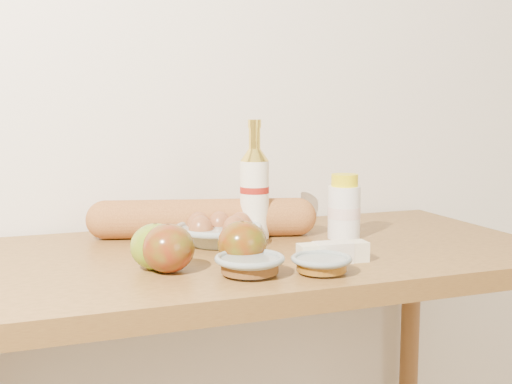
# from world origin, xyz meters

# --- Properties ---
(back_wall) EXTENTS (3.50, 0.02, 2.60)m
(back_wall) POSITION_xyz_m (0.00, 1.51, 1.30)
(back_wall) COLOR white
(back_wall) RESTS_ON ground
(table) EXTENTS (1.20, 0.60, 0.90)m
(table) POSITION_xyz_m (0.00, 1.18, 0.78)
(table) COLOR olive
(table) RESTS_ON ground
(bourbon_bottle) EXTENTS (0.08, 0.08, 0.26)m
(bourbon_bottle) POSITION_xyz_m (0.05, 1.28, 1.00)
(bourbon_bottle) COLOR white
(bourbon_bottle) RESTS_ON table
(cream_bottle) EXTENTS (0.08, 0.08, 0.14)m
(cream_bottle) POSITION_xyz_m (0.23, 1.22, 0.96)
(cream_bottle) COLOR white
(cream_bottle) RESTS_ON table
(egg_bowl) EXTENTS (0.24, 0.24, 0.06)m
(egg_bowl) POSITION_xyz_m (-0.05, 1.25, 0.93)
(egg_bowl) COLOR #99A7A1
(egg_bowl) RESTS_ON table
(baguette) EXTENTS (0.51, 0.21, 0.08)m
(baguette) POSITION_xyz_m (-0.06, 1.33, 0.94)
(baguette) COLOR #BC7639
(baguette) RESTS_ON table
(apple_yellowgreen) EXTENTS (0.11, 0.11, 0.08)m
(apple_yellowgreen) POSITION_xyz_m (-0.21, 1.09, 0.94)
(apple_yellowgreen) COLOR olive
(apple_yellowgreen) RESTS_ON table
(apple_redgreen_front) EXTENTS (0.12, 0.12, 0.09)m
(apple_redgreen_front) POSITION_xyz_m (-0.19, 1.06, 0.94)
(apple_redgreen_front) COLOR maroon
(apple_redgreen_front) RESTS_ON table
(apple_redgreen_right) EXTENTS (0.10, 0.10, 0.08)m
(apple_redgreen_right) POSITION_xyz_m (-0.06, 1.06, 0.94)
(apple_redgreen_right) COLOR maroon
(apple_redgreen_right) RESTS_ON table
(sugar_bowl) EXTENTS (0.12, 0.12, 0.03)m
(sugar_bowl) POSITION_xyz_m (-0.07, 1.00, 0.92)
(sugar_bowl) COLOR gray
(sugar_bowl) RESTS_ON table
(syrup_bowl) EXTENTS (0.12, 0.12, 0.03)m
(syrup_bowl) POSITION_xyz_m (0.05, 0.97, 0.92)
(syrup_bowl) COLOR gray
(syrup_bowl) RESTS_ON table
(butter_stick) EXTENTS (0.13, 0.04, 0.04)m
(butter_stick) POSITION_xyz_m (0.11, 1.03, 0.92)
(butter_stick) COLOR beige
(butter_stick) RESTS_ON table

